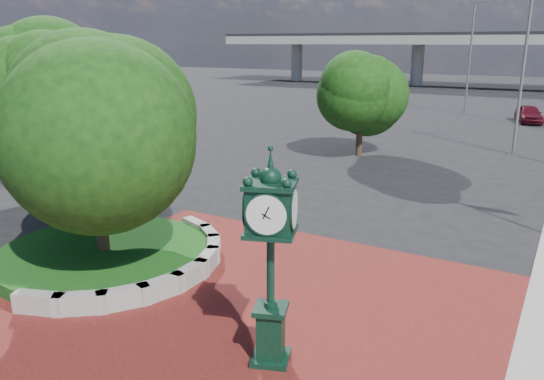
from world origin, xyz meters
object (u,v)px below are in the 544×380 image
at_px(post_clock, 271,251).
at_px(street_lamp_far, 473,50).
at_px(street_lamp_near, 530,51).
at_px(parked_car, 529,114).

relative_size(post_clock, street_lamp_far, 0.46).
bearing_deg(street_lamp_far, street_lamp_near, -70.71).
xyz_separation_m(street_lamp_near, street_lamp_far, (-5.87, 16.75, -0.15)).
relative_size(post_clock, parked_car, 1.07).
bearing_deg(street_lamp_near, post_clock, -94.61).
bearing_deg(street_lamp_near, street_lamp_far, 109.29).
bearing_deg(post_clock, parked_car, 88.05).
distance_m(street_lamp_near, street_lamp_far, 17.75).
relative_size(post_clock, street_lamp_near, 0.45).
bearing_deg(street_lamp_near, parked_car, 92.76).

